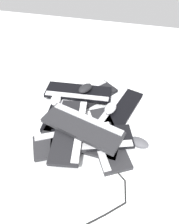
# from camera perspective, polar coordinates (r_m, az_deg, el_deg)

# --- Properties ---
(ground_plane) EXTENTS (3.20, 3.20, 0.00)m
(ground_plane) POSITION_cam_1_polar(r_m,az_deg,el_deg) (1.20, -3.21, -3.87)
(ground_plane) COLOR white
(keyboard_0) EXTENTS (0.19, 0.45, 0.03)m
(keyboard_0) POSITION_cam_1_polar(r_m,az_deg,el_deg) (1.31, -7.61, 1.55)
(keyboard_0) COLOR black
(keyboard_0) RESTS_ON ground
(keyboard_1) EXTENTS (0.45, 0.18, 0.03)m
(keyboard_1) POSITION_cam_1_polar(r_m,az_deg,el_deg) (1.12, -2.86, -7.81)
(keyboard_1) COLOR #232326
(keyboard_1) RESTS_ON ground
(keyboard_2) EXTENTS (0.34, 0.46, 0.03)m
(keyboard_2) POSITION_cam_1_polar(r_m,az_deg,el_deg) (1.14, 4.45, -7.17)
(keyboard_2) COLOR #232326
(keyboard_2) RESTS_ON ground
(keyboard_3) EXTENTS (0.27, 0.46, 0.03)m
(keyboard_3) POSITION_cam_1_polar(r_m,az_deg,el_deg) (1.29, 8.52, 0.43)
(keyboard_3) COLOR black
(keyboard_3) RESTS_ON ground
(keyboard_4) EXTENTS (0.39, 0.44, 0.03)m
(keyboard_4) POSITION_cam_1_polar(r_m,az_deg,el_deg) (1.36, -0.86, 4.02)
(keyboard_4) COLOR black
(keyboard_4) RESTS_ON ground
(keyboard_5) EXTENTS (0.46, 0.34, 0.03)m
(keyboard_5) POSITION_cam_1_polar(r_m,az_deg,el_deg) (1.09, -4.14, -8.04)
(keyboard_5) COLOR #232326
(keyboard_5) RESTS_ON keyboard_1
(keyboard_6) EXTENTS (0.45, 0.19, 0.03)m
(keyboard_6) POSITION_cam_1_polar(r_m,az_deg,el_deg) (1.36, -3.22, 5.60)
(keyboard_6) COLOR black
(keyboard_6) RESTS_ON keyboard_4
(keyboard_7) EXTENTS (0.22, 0.46, 0.03)m
(keyboard_7) POSITION_cam_1_polar(r_m,az_deg,el_deg) (1.09, -5.55, -5.01)
(keyboard_7) COLOR black
(keyboard_7) RESTS_ON keyboard_5
(keyboard_8) EXTENTS (0.46, 0.27, 0.03)m
(keyboard_8) POSITION_cam_1_polar(r_m,az_deg,el_deg) (1.06, -2.05, -4.17)
(keyboard_8) COLOR #232326
(keyboard_8) RESTS_ON keyboard_7
(keyboard_9) EXTENTS (0.46, 0.28, 0.03)m
(keyboard_9) POSITION_cam_1_polar(r_m,az_deg,el_deg) (1.09, 0.68, -7.69)
(keyboard_9) COLOR black
(keyboard_9) RESTS_ON keyboard_2
(mouse_0) EXTENTS (0.10, 0.13, 0.04)m
(mouse_0) POSITION_cam_1_polar(r_m,az_deg,el_deg) (1.06, 3.70, -6.78)
(mouse_0) COLOR #4C4C51
(mouse_0) RESTS_ON keyboard_9
(mouse_1) EXTENTS (0.09, 0.12, 0.04)m
(mouse_1) POSITION_cam_1_polar(r_m,az_deg,el_deg) (1.24, 6.00, 1.12)
(mouse_1) COLOR #B7B7BC
(mouse_1) RESTS_ON keyboard_3
(mouse_2) EXTENTS (0.12, 0.09, 0.04)m
(mouse_2) POSITION_cam_1_polar(r_m,az_deg,el_deg) (1.14, 13.93, -8.45)
(mouse_2) COLOR #4C4C51
(mouse_2) RESTS_ON ground
(mouse_3) EXTENTS (0.09, 0.12, 0.04)m
(mouse_3) POSITION_cam_1_polar(r_m,az_deg,el_deg) (1.31, -9.58, 3.52)
(mouse_3) COLOR silver
(mouse_3) RESTS_ON keyboard_0
(mouse_4) EXTENTS (0.11, 0.13, 0.04)m
(mouse_4) POSITION_cam_1_polar(r_m,az_deg,el_deg) (1.33, -1.19, 6.83)
(mouse_4) COLOR black
(mouse_4) RESTS_ON keyboard_6
(cable_0) EXTENTS (0.20, 0.44, 0.01)m
(cable_0) POSITION_cam_1_polar(r_m,az_deg,el_deg) (0.98, 5.23, -23.04)
(cable_0) COLOR black
(cable_0) RESTS_ON ground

